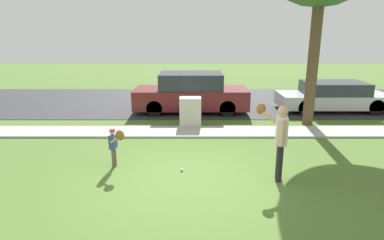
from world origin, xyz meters
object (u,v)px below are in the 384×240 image
utility_cabinet (190,112)px  parked_suv_maroon (191,93)px  person_child (115,142)px  parked_sedan_silver (333,96)px  person_adult (279,135)px  baseball (181,170)px

utility_cabinet → parked_suv_maroon: (0.01, 2.13, 0.27)m
person_child → parked_sedan_silver: bearing=48.3°
person_adult → utility_cabinet: bearing=-54.7°
baseball → parked_suv_maroon: (0.20, 6.14, 0.75)m
parked_sedan_silver → person_child: bearing=-142.7°
parked_suv_maroon → person_adult: bearing=-73.1°
person_child → parked_suv_maroon: (1.86, 5.90, 0.12)m
baseball → parked_sedan_silver: 8.91m
person_adult → parked_sedan_silver: bearing=-110.1°
parked_suv_maroon → parked_sedan_silver: parked_suv_maroon is taller
parked_suv_maroon → parked_sedan_silver: (6.07, 0.15, -0.17)m
parked_sedan_silver → person_adult: bearing=-121.1°
person_child → parked_sedan_silver: (7.93, 6.05, -0.05)m
person_adult → parked_suv_maroon: size_ratio=0.37×
utility_cabinet → person_child: bearing=-116.1°
baseball → utility_cabinet: 4.04m
person_adult → person_child: size_ratio=1.71×
person_adult → person_child: (-3.86, 0.69, -0.40)m
person_adult → parked_sedan_silver: (4.07, 6.74, -0.46)m
person_adult → baseball: size_ratio=23.78×
person_child → parked_suv_maroon: 6.18m
person_adult → baseball: bearing=-0.5°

